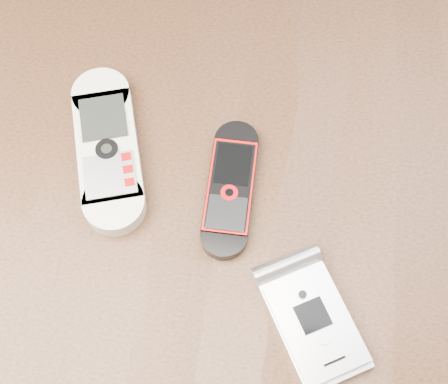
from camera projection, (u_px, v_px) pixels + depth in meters
The scene contains 5 objects.
ground at pixel (222, 347), 1.26m from camera, with size 4.00×4.00×0.00m, color #472B19.
table at pixel (219, 236), 0.67m from camera, with size 1.20×0.80×0.75m.
nokia_white at pixel (108, 148), 0.58m from camera, with size 0.06×0.17×0.02m, color silver.
nokia_black_red at pixel (230, 188), 0.57m from camera, with size 0.04×0.14×0.01m, color black.
motorola_razr at pixel (313, 321), 0.52m from camera, with size 0.06×0.12×0.02m, color silver.
Camera 1 is at (0.03, -0.23, 1.28)m, focal length 50.00 mm.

